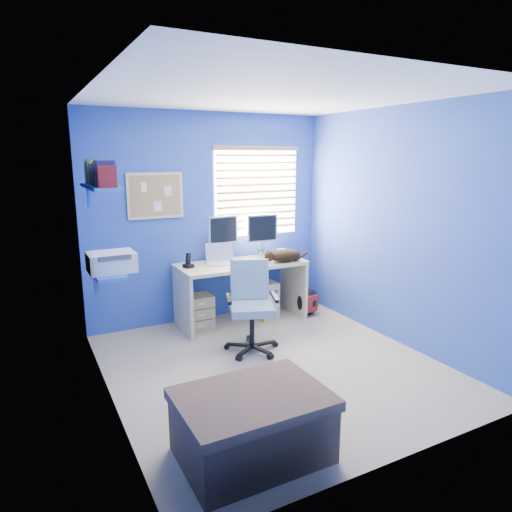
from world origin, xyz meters
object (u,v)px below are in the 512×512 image
desk (241,292)px  tower_pc (265,297)px  cat (285,256)px  office_chair (251,318)px  laptop (221,255)px

desk → tower_pc: 0.41m
cat → tower_pc: (-0.12, 0.29, -0.59)m
desk → cat: bearing=-21.9°
cat → office_chair: office_chair is taller
tower_pc → office_chair: (-0.65, -0.89, 0.12)m
desk → laptop: size_ratio=4.63×
laptop → office_chair: 0.99m
laptop → office_chair: size_ratio=0.36×
cat → laptop: bearing=160.9°
desk → tower_pc: desk is taller
desk → laptop: (-0.24, 0.05, 0.48)m
office_chair → desk: bearing=71.3°
laptop → tower_pc: (0.62, 0.04, -0.62)m
desk → tower_pc: bearing=13.7°
laptop → cat: (0.73, -0.25, -0.04)m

